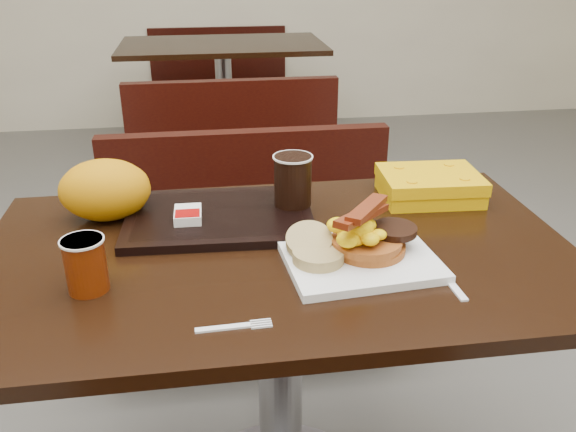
{
  "coord_description": "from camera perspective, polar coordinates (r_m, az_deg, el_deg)",
  "views": [
    {
      "loc": [
        -0.14,
        -1.05,
        1.32
      ],
      "look_at": [
        0.02,
        0.05,
        0.8
      ],
      "focal_mm": 37.19,
      "sensor_mm": 36.0,
      "label": 1
    }
  ],
  "objects": [
    {
      "name": "table_near",
      "position": [
        1.42,
        -0.74,
        -16.58
      ],
      "size": [
        1.2,
        0.7,
        0.75
      ],
      "primitive_type": null,
      "color": "black",
      "rests_on": "floor"
    },
    {
      "name": "bench_near_n",
      "position": [
        2.01,
        -3.39,
        -3.58
      ],
      "size": [
        1.0,
        0.46,
        0.72
      ],
      "primitive_type": null,
      "color": "black",
      "rests_on": "floor"
    },
    {
      "name": "table_far",
      "position": [
        3.78,
        -6.05,
        10.5
      ],
      "size": [
        1.2,
        0.7,
        0.75
      ],
      "primitive_type": null,
      "color": "black",
      "rests_on": "floor"
    },
    {
      "name": "bench_far_s",
      "position": [
        3.11,
        -5.41,
        7.02
      ],
      "size": [
        1.0,
        0.46,
        0.72
      ],
      "primitive_type": null,
      "color": "black",
      "rests_on": "floor"
    },
    {
      "name": "bench_far_n",
      "position": [
        4.46,
        -6.49,
        12.55
      ],
      "size": [
        1.0,
        0.46,
        0.72
      ],
      "primitive_type": null,
      "color": "black",
      "rests_on": "floor"
    },
    {
      "name": "platter",
      "position": [
        1.16,
        6.93,
        -4.19
      ],
      "size": [
        0.3,
        0.25,
        0.02
      ],
      "primitive_type": "cube",
      "rotation": [
        0.0,
        0.0,
        0.09
      ],
      "color": "white",
      "rests_on": "table_near"
    },
    {
      "name": "pancake_stack",
      "position": [
        1.17,
        7.71,
        -2.63
      ],
      "size": [
        0.18,
        0.18,
        0.03
      ],
      "primitive_type": "cylinder",
      "rotation": [
        0.0,
        0.0,
        0.35
      ],
      "color": "#9A4719",
      "rests_on": "platter"
    },
    {
      "name": "sausage_patty",
      "position": [
        1.19,
        10.14,
        -1.31
      ],
      "size": [
        0.11,
        0.11,
        0.01
      ],
      "primitive_type": "cylinder",
      "rotation": [
        0.0,
        0.0,
        -0.25
      ],
      "color": "black",
      "rests_on": "pancake_stack"
    },
    {
      "name": "scrambled_eggs",
      "position": [
        1.13,
        6.82,
        -1.35
      ],
      "size": [
        0.11,
        0.1,
        0.05
      ],
      "primitive_type": "ellipsoid",
      "rotation": [
        0.0,
        0.0,
        0.23
      ],
      "color": "#FFE905",
      "rests_on": "pancake_stack"
    },
    {
      "name": "bacon_strips",
      "position": [
        1.12,
        7.11,
        0.22
      ],
      "size": [
        0.17,
        0.18,
        0.01
      ],
      "primitive_type": null,
      "rotation": [
        0.0,
        0.0,
        0.84
      ],
      "color": "#4E1405",
      "rests_on": "scrambled_eggs"
    },
    {
      "name": "muffin_bottom",
      "position": [
        1.13,
        2.91,
        -3.81
      ],
      "size": [
        0.1,
        0.1,
        0.02
      ],
      "primitive_type": "cylinder",
      "rotation": [
        0.0,
        0.0,
        0.01
      ],
      "color": "tan",
      "rests_on": "platter"
    },
    {
      "name": "muffin_top",
      "position": [
        1.16,
        2.03,
        -2.39
      ],
      "size": [
        0.1,
        0.11,
        0.05
      ],
      "primitive_type": "cylinder",
      "rotation": [
        0.38,
        0.0,
        -0.16
      ],
      "color": "tan",
      "rests_on": "platter"
    },
    {
      "name": "coffee_cup_near",
      "position": [
        1.11,
        -18.78,
        -4.45
      ],
      "size": [
        0.07,
        0.07,
        0.1
      ],
      "primitive_type": "cylinder",
      "rotation": [
        0.0,
        0.0,
        0.02
      ],
      "color": "#882C04",
      "rests_on": "table_near"
    },
    {
      "name": "fork",
      "position": [
        0.98,
        -6.24,
        -10.58
      ],
      "size": [
        0.13,
        0.03,
        0.0
      ],
      "primitive_type": null,
      "rotation": [
        0.0,
        0.0,
        0.04
      ],
      "color": "white",
      "rests_on": "table_near"
    },
    {
      "name": "knife",
      "position": [
        1.15,
        14.77,
        -5.56
      ],
      "size": [
        0.02,
        0.17,
        0.0
      ],
      "primitive_type": "cube",
      "rotation": [
        0.0,
        0.0,
        -1.54
      ],
      "color": "white",
      "rests_on": "table_near"
    },
    {
      "name": "condiment_syrup",
      "position": [
        1.22,
        -10.12,
        -3.01
      ],
      "size": [
        0.04,
        0.03,
        0.01
      ],
      "primitive_type": "cube",
      "rotation": [
        0.0,
        0.0,
        -0.1
      ],
      "color": "#9E4906",
      "rests_on": "table_near"
    },
    {
      "name": "condiment_ketchup",
      "position": [
        1.26,
        -8.15,
        -2.06
      ],
      "size": [
        0.04,
        0.04,
        0.01
      ],
      "primitive_type": "cube",
      "rotation": [
        0.0,
        0.0,
        -0.28
      ],
      "color": "#8C0504",
      "rests_on": "table_near"
    },
    {
      "name": "tray",
      "position": [
        1.33,
        -6.57,
        -0.09
      ],
      "size": [
        0.42,
        0.31,
        0.02
      ],
      "primitive_type": "cube",
      "rotation": [
        0.0,
        0.0,
        -0.04
      ],
      "color": "black",
      "rests_on": "table_near"
    },
    {
      "name": "hashbrown_sleeve_left",
      "position": [
        1.3,
        -9.55,
        0.11
      ],
      "size": [
        0.06,
        0.08,
        0.02
      ],
      "primitive_type": "cube",
      "rotation": [
        0.0,
        0.0,
        -0.01
      ],
      "color": "silver",
      "rests_on": "tray"
    },
    {
      "name": "coffee_cup_far",
      "position": [
        1.34,
        0.46,
        3.42
      ],
      "size": [
        0.1,
        0.1,
        0.12
      ],
      "primitive_type": "cylinder",
      "rotation": [
        0.0,
        0.0,
        0.29
      ],
      "color": "black",
      "rests_on": "tray"
    },
    {
      "name": "clamshell",
      "position": [
        1.47,
        13.39,
        2.86
      ],
      "size": [
        0.24,
        0.19,
        0.06
      ],
      "primitive_type": "cube",
      "rotation": [
        0.0,
        0.0,
        -0.05
      ],
      "color": "#DFA303",
      "rests_on": "table_near"
    },
    {
      "name": "paper_bag",
      "position": [
        1.37,
        -17.09,
        2.41
      ],
      "size": [
        0.23,
        0.19,
        0.14
      ],
      "primitive_type": "ellipsoid",
      "rotation": [
        0.0,
        0.0,
        -0.25
      ],
      "color": "#CD7D06",
      "rests_on": "table_near"
    }
  ]
}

